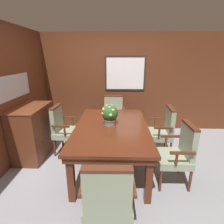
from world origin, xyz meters
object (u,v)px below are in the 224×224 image
at_px(sideboard_cabinet, 33,132).
at_px(dining_table, 112,131).
at_px(chair_left_far, 64,127).
at_px(chair_right_far, 163,129).
at_px(chair_head_far, 113,114).
at_px(potted_plant, 110,114).
at_px(chair_right_near, 178,152).
at_px(chair_head_near, 108,198).

bearing_deg(sideboard_cabinet, dining_table, -10.26).
bearing_deg(chair_left_far, dining_table, -111.58).
height_order(chair_right_far, chair_head_far, same).
bearing_deg(dining_table, chair_head_far, 90.01).
distance_m(potted_plant, sideboard_cabinet, 1.58).
bearing_deg(sideboard_cabinet, chair_left_far, 17.21).
height_order(chair_right_far, potted_plant, potted_plant).
distance_m(chair_right_far, chair_right_near, 0.85).
height_order(dining_table, sideboard_cabinet, sideboard_cabinet).
bearing_deg(chair_right_near, chair_head_far, -151.19).
relative_size(dining_table, chair_right_near, 2.00).
distance_m(chair_right_far, chair_left_far, 1.97).
xyz_separation_m(chair_right_near, chair_head_near, (-1.01, -0.93, 0.00)).
relative_size(chair_right_far, potted_plant, 2.67).
distance_m(chair_right_far, chair_head_near, 2.03).
relative_size(chair_right_far, chair_left_far, 1.00).
distance_m(dining_table, chair_left_far, 1.09).
distance_m(dining_table, sideboard_cabinet, 1.56).
bearing_deg(chair_right_far, chair_head_far, -130.79).
relative_size(chair_right_far, chair_right_near, 1.00).
height_order(chair_head_far, chair_head_near, same).
bearing_deg(sideboard_cabinet, potted_plant, -8.83).
xyz_separation_m(dining_table, chair_head_near, (0.01, -1.36, -0.14)).
bearing_deg(potted_plant, chair_head_far, 88.54).
bearing_deg(sideboard_cabinet, chair_head_far, 35.08).
bearing_deg(chair_left_far, sideboard_cabinet, 110.05).
height_order(dining_table, potted_plant, potted_plant).
relative_size(dining_table, sideboard_cabinet, 1.94).
relative_size(chair_head_near, potted_plant, 2.67).
bearing_deg(chair_head_near, chair_right_near, -138.58).
bearing_deg(chair_head_near, potted_plant, -89.69).
relative_size(dining_table, chair_head_near, 2.00).
bearing_deg(chair_right_far, chair_head_near, -26.17).
relative_size(chair_right_far, sideboard_cabinet, 0.97).
xyz_separation_m(chair_head_near, chair_left_far, (-0.99, 1.81, 0.00)).
distance_m(chair_right_far, chair_head_far, 1.36).
distance_m(chair_right_near, chair_head_near, 1.37).
bearing_deg(chair_right_far, dining_table, -64.32).
bearing_deg(potted_plant, chair_right_near, -24.50).
relative_size(chair_right_far, chair_head_far, 1.00).
relative_size(chair_head_far, sideboard_cabinet, 0.97).
bearing_deg(sideboard_cabinet, chair_head_near, -46.82).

